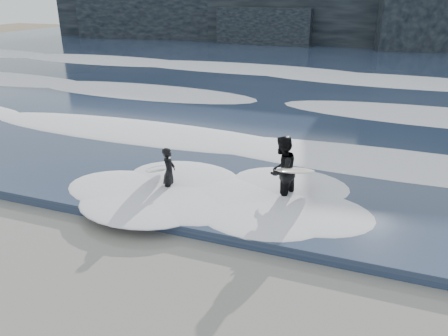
# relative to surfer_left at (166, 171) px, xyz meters

# --- Properties ---
(ground) EXTENTS (120.00, 120.00, 0.00)m
(ground) POSITION_rel_surfer_left_xyz_m (0.88, -5.08, -0.76)
(ground) COLOR brown
(ground) RESTS_ON ground
(sea) EXTENTS (90.00, 52.00, 0.30)m
(sea) POSITION_rel_surfer_left_xyz_m (0.88, 23.92, -0.61)
(sea) COLOR #26334D
(sea) RESTS_ON ground
(foam_near) EXTENTS (60.00, 3.20, 0.20)m
(foam_near) POSITION_rel_surfer_left_xyz_m (0.88, 3.92, -0.36)
(foam_near) COLOR white
(foam_near) RESTS_ON sea
(foam_mid) EXTENTS (60.00, 4.00, 0.24)m
(foam_mid) POSITION_rel_surfer_left_xyz_m (0.88, 10.92, -0.34)
(foam_mid) COLOR white
(foam_mid) RESTS_ON sea
(foam_far) EXTENTS (60.00, 4.80, 0.30)m
(foam_far) POSITION_rel_surfer_left_xyz_m (0.88, 19.92, -0.31)
(foam_far) COLOR white
(foam_far) RESTS_ON sea
(surfer_left) EXTENTS (1.15, 2.03, 1.51)m
(surfer_left) POSITION_rel_surfer_left_xyz_m (0.00, 0.00, 0.00)
(surfer_left) COLOR black
(surfer_left) RESTS_ON ground
(surfer_right) EXTENTS (1.52, 2.27, 2.05)m
(surfer_right) POSITION_rel_surfer_left_xyz_m (3.40, 0.60, 0.27)
(surfer_right) COLOR black
(surfer_right) RESTS_ON ground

